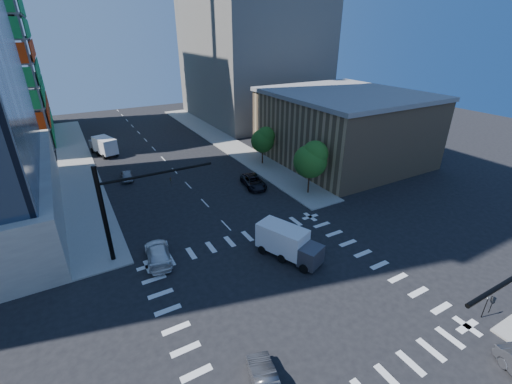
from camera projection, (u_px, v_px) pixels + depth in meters
ground at (290, 293)px, 27.25m from camera, size 160.00×160.00×0.00m
road_markings at (290, 293)px, 27.24m from camera, size 20.00×20.00×0.01m
sidewalk_ne at (223, 141)px, 64.19m from camera, size 5.00×60.00×0.15m
sidewalk_nw at (76, 164)px, 53.04m from camera, size 5.00×60.00×0.15m
commercial_building at (343, 126)px, 53.38m from camera, size 20.50×22.50×10.60m
bg_building_ne at (252, 54)px, 76.44m from camera, size 24.00×30.00×28.00m
signal_mast_nw at (121, 203)px, 29.45m from camera, size 10.20×0.40×9.00m
tree_south at (312, 159)px, 41.78m from camera, size 4.16×4.16×6.82m
tree_north at (264, 139)px, 51.63m from camera, size 3.54×3.52×5.78m
no_parking_sign at (487, 303)px, 24.36m from camera, size 0.30×0.06×2.20m
car_nb_far at (253, 182)px, 45.44m from camera, size 3.16×5.47×1.43m
car_sb_near at (158, 253)px, 30.81m from camera, size 2.82×5.41×1.50m
car_sb_mid at (127, 175)px, 47.60m from camera, size 1.96×3.97×1.30m
car_sb_cross at (265, 381)px, 19.71m from camera, size 2.44×4.30×1.34m
box_truck_near at (290, 246)px, 30.92m from camera, size 4.31×6.07×2.93m
box_truck_far at (103, 147)px, 56.99m from camera, size 3.92×6.18×3.01m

